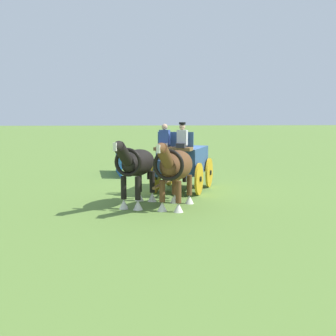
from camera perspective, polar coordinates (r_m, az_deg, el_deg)
ground_plane at (r=18.22m, az=1.92°, el=-2.74°), size 220.00×220.00×0.00m
show_wagon at (r=17.90m, az=1.80°, el=0.89°), size 5.38×2.82×2.72m
draft_horse_near at (r=14.46m, az=0.92°, el=0.12°), size 2.98×1.63×2.20m
draft_horse_off at (r=14.85m, az=-3.94°, el=0.39°), size 3.00×1.60×2.23m
sponsor_banner at (r=22.87m, az=-6.20°, el=0.54°), size 3.19×0.40×1.10m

